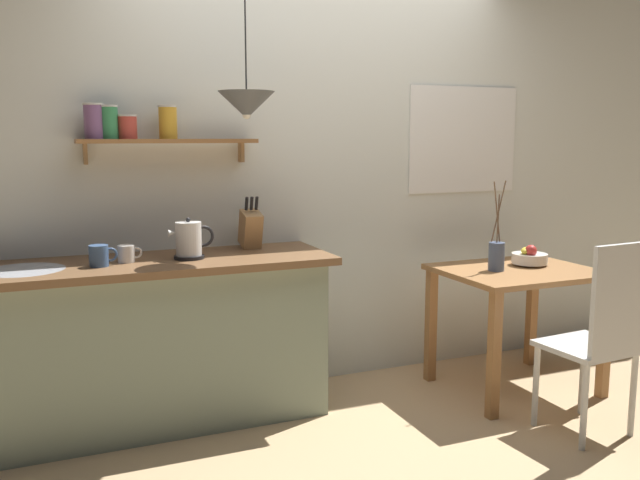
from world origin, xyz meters
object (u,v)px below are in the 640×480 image
(coffee_mug_by_sink, at_px, (100,256))
(coffee_mug_spare, at_px, (127,254))
(pendant_lamp, at_px, (247,105))
(dining_chair_near, at_px, (601,332))
(knife_block, at_px, (251,228))
(dining_table, at_px, (517,290))
(twig_vase, at_px, (496,255))
(fruit_bowl, at_px, (529,257))
(electric_kettle, at_px, (189,241))

(coffee_mug_by_sink, distance_m, coffee_mug_spare, 0.15)
(coffee_mug_spare, xyz_separation_m, pendant_lamp, (0.62, -0.09, 0.75))
(dining_chair_near, height_order, knife_block, knife_block)
(dining_table, xyz_separation_m, twig_vase, (-0.15, 0.01, 0.22))
(fruit_bowl, height_order, coffee_mug_by_sink, coffee_mug_by_sink)
(dining_table, distance_m, dining_chair_near, 0.71)
(electric_kettle, height_order, coffee_mug_spare, electric_kettle)
(dining_chair_near, distance_m, pendant_lamp, 2.13)
(knife_block, bearing_deg, dining_chair_near, -38.68)
(coffee_mug_by_sink, relative_size, coffee_mug_spare, 1.11)
(coffee_mug_spare, bearing_deg, coffee_mug_by_sink, -154.71)
(electric_kettle, bearing_deg, twig_vase, -8.75)
(twig_vase, bearing_deg, electric_kettle, 171.25)
(fruit_bowl, height_order, knife_block, knife_block)
(fruit_bowl, height_order, pendant_lamp, pendant_lamp)
(fruit_bowl, distance_m, pendant_lamp, 1.95)
(electric_kettle, bearing_deg, dining_table, -8.33)
(coffee_mug_by_sink, bearing_deg, pendant_lamp, -2.16)
(knife_block, xyz_separation_m, coffee_mug_spare, (-0.70, -0.16, -0.07))
(twig_vase, distance_m, electric_kettle, 1.77)
(coffee_mug_by_sink, height_order, pendant_lamp, pendant_lamp)
(fruit_bowl, bearing_deg, electric_kettle, 173.89)
(dining_chair_near, relative_size, pendant_lamp, 1.54)
(twig_vase, xyz_separation_m, coffee_mug_spare, (-2.06, 0.29, 0.10))
(dining_chair_near, bearing_deg, coffee_mug_by_sink, 157.63)
(dining_chair_near, relative_size, electric_kettle, 4.26)
(dining_chair_near, bearing_deg, pendant_lamp, 149.33)
(electric_kettle, xyz_separation_m, coffee_mug_by_sink, (-0.45, -0.04, -0.04))
(electric_kettle, bearing_deg, coffee_mug_by_sink, -174.76)
(knife_block, xyz_separation_m, pendant_lamp, (-0.09, -0.25, 0.67))
(fruit_bowl, xyz_separation_m, knife_block, (-1.64, 0.40, 0.21))
(dining_table, distance_m, coffee_mug_spare, 2.26)
(coffee_mug_by_sink, relative_size, pendant_lamp, 0.21)
(electric_kettle, bearing_deg, fruit_bowl, -6.11)
(dining_chair_near, height_order, fruit_bowl, dining_chair_near)
(dining_chair_near, distance_m, electric_kettle, 2.14)
(fruit_bowl, distance_m, twig_vase, 0.29)
(electric_kettle, xyz_separation_m, knife_block, (0.39, 0.18, 0.02))
(knife_block, distance_m, coffee_mug_by_sink, 0.87)
(electric_kettle, relative_size, pendant_lamp, 0.36)
(dining_chair_near, height_order, electric_kettle, electric_kettle)
(fruit_bowl, xyz_separation_m, pendant_lamp, (-1.73, 0.15, 0.89))
(electric_kettle, relative_size, coffee_mug_spare, 1.94)
(twig_vase, height_order, coffee_mug_by_sink, twig_vase)
(dining_chair_near, bearing_deg, twig_vase, 98.22)
(twig_vase, bearing_deg, dining_table, -3.53)
(knife_block, height_order, pendant_lamp, pendant_lamp)
(dining_chair_near, height_order, twig_vase, twig_vase)
(twig_vase, distance_m, coffee_mug_spare, 2.08)
(twig_vase, xyz_separation_m, coffee_mug_by_sink, (-2.20, 0.23, 0.11))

